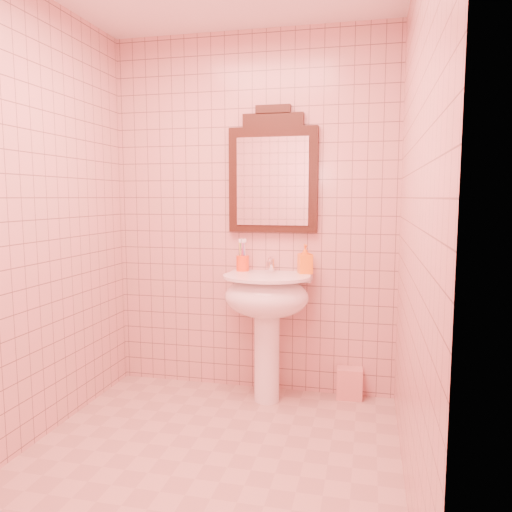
% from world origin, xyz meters
% --- Properties ---
extents(floor, '(2.20, 2.20, 0.00)m').
position_xyz_m(floor, '(0.00, 0.00, 0.00)').
color(floor, tan).
rests_on(floor, ground).
extents(back_wall, '(2.00, 0.02, 2.50)m').
position_xyz_m(back_wall, '(0.00, 1.10, 1.25)').
color(back_wall, '#CA978D').
rests_on(back_wall, floor).
extents(pedestal_sink, '(0.58, 0.58, 0.86)m').
position_xyz_m(pedestal_sink, '(0.15, 0.87, 0.66)').
color(pedestal_sink, white).
rests_on(pedestal_sink, floor).
extents(faucet, '(0.04, 0.16, 0.11)m').
position_xyz_m(faucet, '(0.15, 1.01, 0.92)').
color(faucet, white).
rests_on(faucet, pedestal_sink).
extents(mirror, '(0.61, 0.06, 0.86)m').
position_xyz_m(mirror, '(0.15, 1.07, 1.53)').
color(mirror, black).
rests_on(mirror, back_wall).
extents(toothbrush_cup, '(0.09, 0.09, 0.20)m').
position_xyz_m(toothbrush_cup, '(-0.05, 1.02, 0.92)').
color(toothbrush_cup, '#FF4215').
rests_on(toothbrush_cup, pedestal_sink).
extents(soap_dispenser, '(0.12, 0.12, 0.20)m').
position_xyz_m(soap_dispenser, '(0.39, 1.01, 0.96)').
color(soap_dispenser, orange).
rests_on(soap_dispenser, pedestal_sink).
extents(towel, '(0.18, 0.12, 0.21)m').
position_xyz_m(towel, '(0.70, 1.04, 0.11)').
color(towel, '#D17B86').
rests_on(towel, floor).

